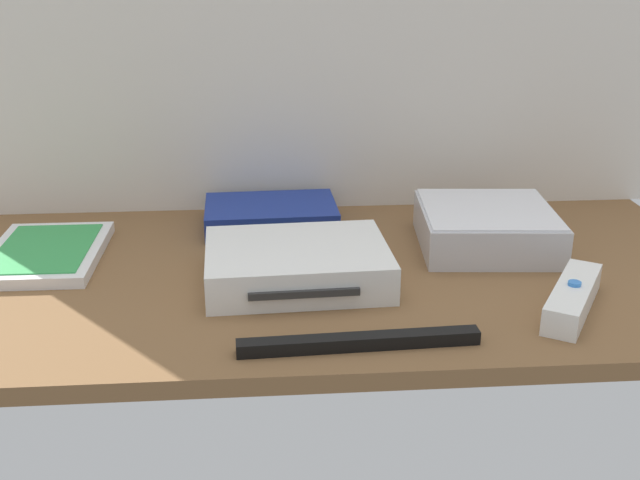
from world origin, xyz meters
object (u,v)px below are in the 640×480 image
network_router (271,215)px  remote_wand (573,298)px  sensor_bar (359,342)px  mini_computer (486,227)px  game_console (297,264)px  game_case (46,253)px

network_router → remote_wand: size_ratio=1.27×
network_router → sensor_bar: bearing=-79.1°
mini_computer → remote_wand: mini_computer is taller
network_router → mini_computer: bearing=-20.8°
game_console → mini_computer: bearing=17.7°
game_case → remote_wand: remote_wand is taller
mini_computer → game_case: bearing=-180.0°
network_router → sensor_bar: size_ratio=0.77×
game_console → mini_computer: 26.74cm
game_case → network_router: 29.98cm
game_console → game_case: bearing=160.9°
mini_computer → network_router: 29.41cm
mini_computer → sensor_bar: size_ratio=0.76×
network_router → remote_wand: bearing=-43.9°
mini_computer → network_router: bearing=161.2°
game_console → sensor_bar: game_console is taller
network_router → remote_wand: same height
network_router → game_console: bearing=-83.6°
game_console → sensor_bar: 17.23cm
mini_computer → network_router: size_ratio=0.99×
game_console → network_router: bearing=95.8°
sensor_bar → mini_computer: bearing=49.7°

